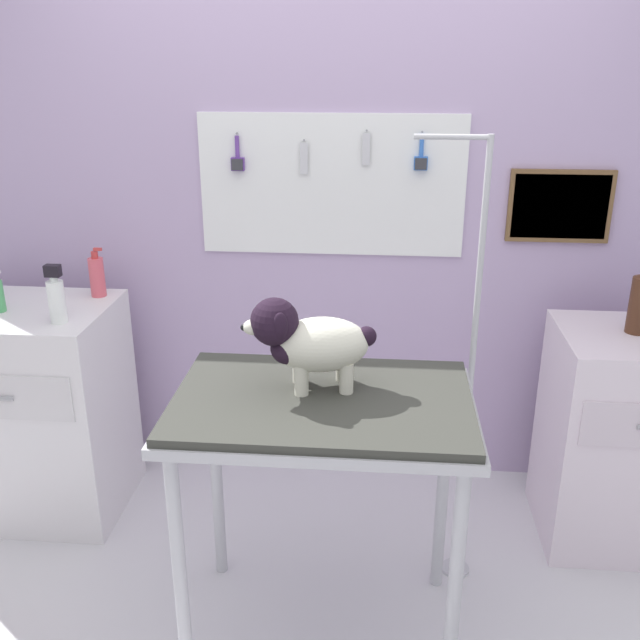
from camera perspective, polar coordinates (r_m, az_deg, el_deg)
rear_wall_panel at (r=3.19m, az=1.17°, el=6.76°), size 4.00×0.11×2.30m
grooming_table at (r=2.29m, az=0.19°, el=-8.37°), size 0.96×0.63×0.92m
grooming_arm at (r=2.62m, az=11.67°, el=-5.60°), size 0.30×0.11×1.68m
dog at (r=2.23m, az=-0.98°, el=-1.65°), size 0.42×0.24×0.31m
counter_left at (r=3.37m, az=-22.39°, el=-6.61°), size 0.80×0.58×0.94m
cabinet_right at (r=3.20m, az=23.75°, el=-8.64°), size 0.68×0.54×0.91m
spray_bottle_tall at (r=3.19m, az=-17.38°, el=3.35°), size 0.07×0.06×0.21m
conditioner_bottle at (r=2.92m, az=-20.31°, el=1.67°), size 0.06×0.06×0.23m
soda_bottle at (r=2.98m, az=24.20°, el=1.26°), size 0.08×0.08×0.26m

